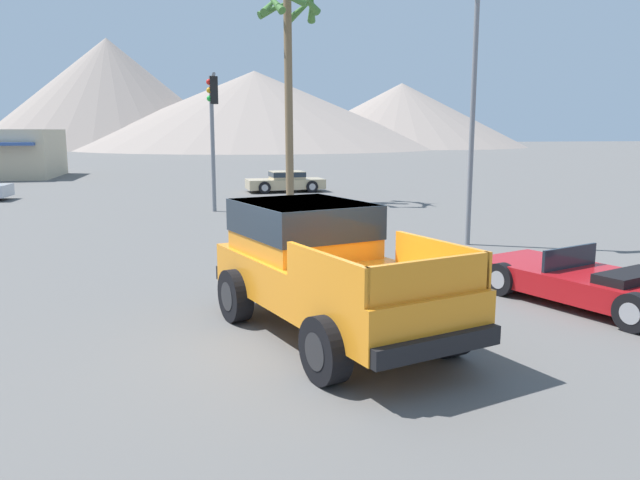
# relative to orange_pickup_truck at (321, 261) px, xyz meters

# --- Properties ---
(ground_plane) EXTENTS (320.00, 320.00, 0.00)m
(ground_plane) POSITION_rel_orange_pickup_truck_xyz_m (-0.26, -0.22, -1.14)
(ground_plane) COLOR #5B5956
(orange_pickup_truck) EXTENTS (3.43, 5.50, 2.03)m
(orange_pickup_truck) POSITION_rel_orange_pickup_truck_xyz_m (0.00, 0.00, 0.00)
(orange_pickup_truck) COLOR orange
(orange_pickup_truck) RESTS_ON ground_plane
(red_convertible_car) EXTENTS (3.29, 4.73, 1.02)m
(red_convertible_car) POSITION_rel_orange_pickup_truck_xyz_m (5.21, 0.50, -0.75)
(red_convertible_car) COLOR #B21419
(red_convertible_car) RESTS_ON ground_plane
(parked_car_tan) EXTENTS (4.12, 2.09, 1.08)m
(parked_car_tan) POSITION_rel_orange_pickup_truck_xyz_m (2.75, 23.14, -0.59)
(parked_car_tan) COLOR tan
(parked_car_tan) RESTS_ON ground_plane
(traffic_light_main) EXTENTS (0.38, 3.91, 5.27)m
(traffic_light_main) POSITION_rel_orange_pickup_truck_xyz_m (-1.22, 14.09, 2.56)
(traffic_light_main) COLOR slate
(traffic_light_main) RESTS_ON ground_plane
(street_lamp_post) EXTENTS (0.90, 0.24, 7.31)m
(street_lamp_post) POSITION_rel_orange_pickup_truck_xyz_m (5.60, 6.76, 3.28)
(street_lamp_post) COLOR slate
(street_lamp_post) RESTS_ON ground_plane
(palm_tree_tall) EXTENTS (2.96, 3.05, 9.35)m
(palm_tree_tall) POSITION_rel_orange_pickup_truck_xyz_m (2.37, 18.70, 5.85)
(palm_tree_tall) COLOR brown
(palm_tree_tall) RESTS_ON ground_plane
(distant_mountain_range) EXTENTS (106.46, 68.09, 20.38)m
(distant_mountain_range) POSITION_rel_orange_pickup_truck_xyz_m (6.25, 112.49, 6.81)
(distant_mountain_range) COLOR gray
(distant_mountain_range) RESTS_ON ground_plane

